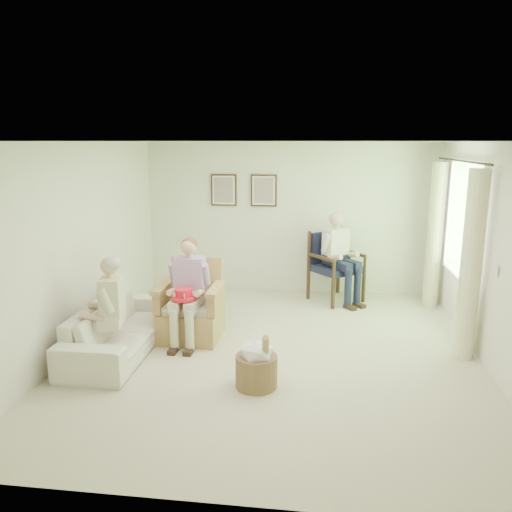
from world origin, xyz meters
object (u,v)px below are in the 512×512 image
(red_hat, at_px, (184,295))
(hatbox, at_px, (257,364))
(person_dark, at_px, (337,251))
(person_wicker, at_px, (188,284))
(wood_armchair, at_px, (336,263))
(person_sofa, at_px, (108,304))
(sofa, at_px, (120,328))
(wicker_armchair, at_px, (192,314))

(red_hat, bearing_deg, hatbox, -42.16)
(person_dark, bearing_deg, person_wicker, -175.76)
(wood_armchair, bearing_deg, person_wicker, -173.13)
(person_dark, height_order, person_sofa, person_dark)
(person_wicker, xyz_separation_m, person_dark, (1.98, 1.92, 0.08))
(sofa, height_order, red_hat, red_hat)
(wicker_armchair, height_order, red_hat, wicker_armchair)
(hatbox, bearing_deg, person_dark, 73.10)
(wicker_armchair, xyz_separation_m, wood_armchair, (1.98, 1.97, 0.29))
(hatbox, bearing_deg, wicker_armchair, 128.94)
(wood_armchair, distance_m, person_sofa, 3.97)
(wicker_armchair, xyz_separation_m, person_wicker, (-0.00, -0.14, 0.46))
(person_dark, bearing_deg, red_hat, -172.92)
(sofa, bearing_deg, person_wicker, -62.23)
(wood_armchair, height_order, red_hat, wood_armchair)
(wood_armchair, bearing_deg, wicker_armchair, -175.07)
(wood_armchair, bearing_deg, person_dark, -129.89)
(person_sofa, relative_size, hatbox, 1.89)
(person_sofa, distance_m, red_hat, 0.94)
(person_sofa, height_order, red_hat, person_sofa)
(wood_armchair, bearing_deg, sofa, -177.55)
(person_dark, bearing_deg, wood_armchair, 50.11)
(sofa, xyz_separation_m, person_wicker, (0.78, 0.41, 0.49))
(person_sofa, bearing_deg, person_dark, 123.85)
(wicker_armchair, bearing_deg, hatbox, -50.10)
(person_dark, bearing_deg, person_sofa, -176.00)
(wood_armchair, relative_size, person_dark, 0.78)
(person_dark, xyz_separation_m, hatbox, (-0.94, -3.08, -0.61))
(wood_armchair, height_order, person_wicker, person_wicker)
(wicker_armchair, bearing_deg, person_dark, 42.96)
(sofa, relative_size, person_dark, 1.44)
(red_hat, bearing_deg, person_dark, 46.97)
(person_sofa, xyz_separation_m, red_hat, (0.78, 0.53, -0.02))
(wood_armchair, xyz_separation_m, sofa, (-2.77, -2.52, -0.31))
(person_wicker, xyz_separation_m, hatbox, (1.05, -1.16, -0.53))
(person_wicker, bearing_deg, wicker_armchair, 90.96)
(wicker_armchair, distance_m, sofa, 0.96)
(wood_armchair, height_order, hatbox, wood_armchair)
(person_wicker, bearing_deg, red_hat, -90.25)
(person_wicker, bearing_deg, wood_armchair, 47.72)
(person_wicker, bearing_deg, sofa, -151.27)
(person_wicker, bearing_deg, hatbox, -46.91)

